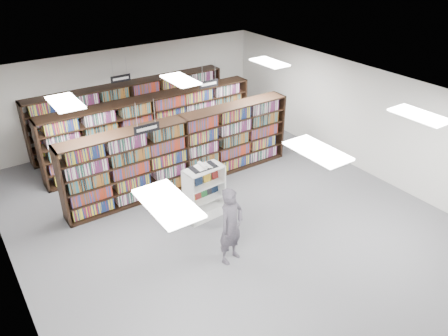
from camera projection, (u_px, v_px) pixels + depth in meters
floor at (223, 216)px, 11.47m from camera, size 12.00×12.00×0.00m
ceiling at (223, 100)px, 9.93m from camera, size 10.00×12.00×0.10m
wall_back at (126, 94)px, 15.05m from camera, size 10.00×0.10×3.20m
wall_left at (5, 232)px, 8.24m from camera, size 0.10×12.00×3.20m
wall_right at (360, 118)px, 13.16m from camera, size 0.10×12.00×3.20m
bookshelf_row_near at (184, 152)px, 12.42m from camera, size 7.00×0.60×2.10m
bookshelf_row_mid at (153, 128)px, 13.86m from camera, size 7.00×0.60×2.10m
bookshelf_row_far at (131, 112)px, 15.10m from camera, size 7.00×0.60×2.10m
aisle_sign_left at (147, 128)px, 10.24m from camera, size 0.65×0.02×0.80m
aisle_sign_right at (209, 83)px, 13.16m from camera, size 0.65×0.02×0.80m
aisle_sign_center at (121, 78)px, 13.63m from camera, size 0.65×0.02×0.80m
troffer_front_left at (168, 203)px, 6.30m from camera, size 0.60×1.20×0.04m
troffer_front_center at (317, 151)px, 7.77m from camera, size 0.60×1.20×0.04m
troffer_front_right at (420, 115)px, 9.25m from camera, size 0.60×1.20×0.04m
troffer_back_left at (65, 102)px, 9.92m from camera, size 0.60×1.20×0.04m
troffer_back_center at (180, 80)px, 11.40m from camera, size 0.60×1.20×0.04m
troffer_back_right at (270, 62)px, 12.87m from camera, size 0.60×1.20×0.04m
endcap_display at (204, 200)px, 11.27m from camera, size 1.06×0.58×1.43m
open_book at (203, 166)px, 10.81m from camera, size 0.67×0.40×0.13m
shopper at (231, 226)px, 9.55m from camera, size 0.77×0.61×1.85m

